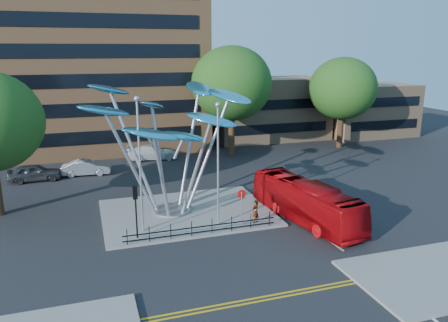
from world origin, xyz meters
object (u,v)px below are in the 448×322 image
object	(u,v)px
red_bus	(306,201)
street_lamp_left	(139,153)
tree_right	(232,84)
street_lamp_right	(218,153)
parked_car_right	(152,152)
pedestrian	(255,211)
traffic_light_island	(135,201)
no_entry_sign_island	(242,201)
leaf_sculpture	(167,120)
parked_car_mid	(86,168)
tree_far	(343,89)
parked_car_left	(35,173)

from	to	relation	value
red_bus	street_lamp_left	bearing A→B (deg)	163.72
tree_right	street_lamp_right	xyz separation A→B (m)	(-7.50, -19.00, -2.94)
street_lamp_left	parked_car_right	xyz separation A→B (m)	(3.69, 19.42, -4.57)
tree_right	pedestrian	distance (m)	21.34
traffic_light_island	red_bus	xyz separation A→B (m)	(11.60, -0.37, -1.20)
parked_car_right	no_entry_sign_island	bearing A→B (deg)	-168.06
leaf_sculpture	traffic_light_island	xyz separation A→B (m)	(-2.93, -4.18, -4.26)
parked_car_mid	street_lamp_right	bearing A→B (deg)	-147.96
red_bus	parked_car_right	xyz separation A→B (m)	(-7.41, 20.79, -0.63)
tree_right	red_bus	size ratio (longest dim) A/B	1.20
tree_far	parked_car_left	bearing A→B (deg)	-173.77
tree_right	parked_car_mid	bearing A→B (deg)	-168.51
red_bus	parked_car_mid	bearing A→B (deg)	121.50
street_lamp_right	red_bus	bearing A→B (deg)	-8.16
leaf_sculpture	street_lamp_right	world-z (taller)	leaf_sculpture
leaf_sculpture	parked_car_mid	size ratio (longest dim) A/B	2.87
street_lamp_right	tree_right	bearing A→B (deg)	68.46
tree_right	parked_car_left	bearing A→B (deg)	-169.53
tree_far	parked_car_left	world-z (taller)	tree_far
parked_car_right	parked_car_left	bearing A→B (deg)	116.26
pedestrian	parked_car_left	xyz separation A→B (m)	(-15.25, 15.76, -0.17)
street_lamp_right	parked_car_mid	distance (m)	18.35
tree_right	traffic_light_island	world-z (taller)	tree_right
tree_far	street_lamp_left	xyz separation A→B (m)	(-26.50, -18.50, -1.75)
leaf_sculpture	parked_car_right	size ratio (longest dim) A/B	2.36
street_lamp_right	pedestrian	size ratio (longest dim) A/B	5.12
pedestrian	parked_car_left	bearing A→B (deg)	-77.06
street_lamp_left	pedestrian	distance (m)	8.75
no_entry_sign_island	pedestrian	distance (m)	1.32
tree_right	leaf_sculpture	world-z (taller)	tree_right
red_bus	pedestrian	world-z (taller)	red_bus
pedestrian	parked_car_mid	bearing A→B (deg)	-87.71
leaf_sculpture	parked_car_left	xyz separation A→B (m)	(-10.19, 11.58, -6.08)
street_lamp_left	parked_car_left	distance (m)	17.29
traffic_light_island	red_bus	distance (m)	11.67
tree_far	tree_right	bearing A→B (deg)	-180.00
parked_car_mid	traffic_light_island	bearing A→B (deg)	-165.96
tree_far	red_bus	bearing A→B (deg)	-127.77
parked_car_mid	pedestrian	bearing A→B (deg)	-142.13
leaf_sculpture	no_entry_sign_island	world-z (taller)	leaf_sculpture
tree_right	street_lamp_right	size ratio (longest dim) A/B	1.46
no_entry_sign_island	parked_car_left	bearing A→B (deg)	132.16
street_lamp_right	parked_car_right	xyz separation A→B (m)	(-1.31, 19.92, -4.31)
tree_right	street_lamp_left	distance (m)	22.49
leaf_sculpture	street_lamp_left	bearing A→B (deg)	-127.40
tree_far	traffic_light_island	size ratio (longest dim) A/B	3.16
pedestrian	street_lamp_left	bearing A→B (deg)	-38.72
tree_far	no_entry_sign_island	world-z (taller)	tree_far
traffic_light_island	red_bus	world-z (taller)	traffic_light_island
no_entry_sign_island	traffic_light_island	bearing A→B (deg)	-179.87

